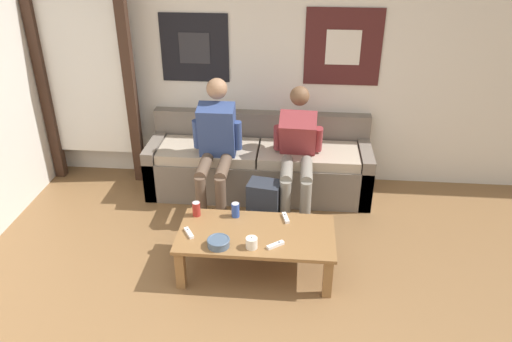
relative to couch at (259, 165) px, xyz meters
name	(u,v)px	position (x,y,z in m)	size (l,w,h in m)	color
wall_back	(269,61)	(0.07, 0.35, 0.99)	(10.00, 0.07, 2.55)	silver
door_frame	(84,70)	(-1.76, 0.14, 0.92)	(1.00, 0.10, 2.15)	#382319
couch	(259,165)	(0.00, 0.00, 0.00)	(2.24, 0.69, 0.77)	#70665B
coffee_table	(256,238)	(0.09, -1.31, 0.03)	(1.23, 0.62, 0.37)	olive
person_seated_adult	(216,144)	(-0.38, -0.37, 0.40)	(0.47, 0.83, 1.25)	brown
person_seated_teen	(297,149)	(0.39, -0.31, 0.35)	(0.47, 1.02, 1.14)	gray
backpack	(264,207)	(0.10, -0.69, -0.06)	(0.32, 0.28, 0.47)	#282D38
ceramic_bowl	(218,242)	(-0.18, -1.51, 0.12)	(0.17, 0.17, 0.06)	#475B75
pillar_candle	(252,243)	(0.07, -1.51, 0.13)	(0.09, 0.09, 0.10)	silver
drink_can_blue	(235,210)	(-0.10, -1.09, 0.15)	(0.07, 0.07, 0.12)	#28479E
drink_can_red	(196,209)	(-0.43, -1.11, 0.15)	(0.07, 0.07, 0.12)	maroon
game_controller_near_left	(286,218)	(0.31, -1.10, 0.10)	(0.07, 0.15, 0.03)	white
game_controller_near_right	(275,245)	(0.25, -1.48, 0.10)	(0.14, 0.11, 0.03)	white
game_controller_far_center	(189,233)	(-0.44, -1.38, 0.10)	(0.10, 0.14, 0.03)	white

